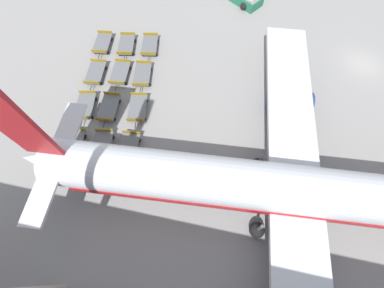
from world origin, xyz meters
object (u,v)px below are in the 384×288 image
object	(u,v)px
baggage_dolly_row_near_col_a	(103,43)
baggage_dolly_row_mid_a_col_a	(126,45)
baggage_dolly_row_mid_a_col_d	(102,146)
baggage_dolly_row_mid_b_col_d	(128,149)
airplane	(312,192)
baggage_dolly_row_near_col_d	(73,145)
baggage_dolly_row_mid_a_col_c	(109,108)
baggage_dolly_row_mid_b_col_b	(142,75)
baggage_dolly_row_near_col_b	(96,73)
baggage_dolly_row_mid_a_col_b	(120,73)
baggage_dolly_row_near_col_c	(85,106)
baggage_dolly_row_mid_b_col_a	(150,46)
baggage_dolly_row_mid_b_col_c	(138,108)

from	to	relation	value
baggage_dolly_row_near_col_a	baggage_dolly_row_mid_a_col_a	size ratio (longest dim) A/B	1.00
baggage_dolly_row_mid_a_col_d	baggage_dolly_row_mid_b_col_d	size ratio (longest dim) A/B	1.01
baggage_dolly_row_mid_a_col_d	airplane	bearing A→B (deg)	85.25
airplane	baggage_dolly_row_near_col_d	distance (m)	20.03
baggage_dolly_row_mid_a_col_a	baggage_dolly_row_mid_b_col_d	distance (m)	12.91
baggage_dolly_row_mid_a_col_c	baggage_dolly_row_mid_b_col_b	xyz separation A→B (m)	(-4.62, 1.99, 0.00)
baggage_dolly_row_near_col_b	baggage_dolly_row_mid_b_col_d	bearing A→B (deg)	38.37
baggage_dolly_row_mid_a_col_b	baggage_dolly_row_mid_b_col_d	bearing A→B (deg)	23.55
baggage_dolly_row_near_col_d	baggage_dolly_row_mid_b_col_b	xyz separation A→B (m)	(-9.10, 3.73, 0.00)
baggage_dolly_row_mid_a_col_d	baggage_dolly_row_mid_a_col_b	bearing A→B (deg)	-171.81
baggage_dolly_row_mid_a_col_c	baggage_dolly_row_mid_a_col_d	bearing A→B (deg)	11.84
baggage_dolly_row_mid_a_col_b	baggage_dolly_row_mid_b_col_b	bearing A→B (deg)	95.97
baggage_dolly_row_near_col_c	baggage_dolly_row_mid_b_col_a	world-z (taller)	same
baggage_dolly_row_near_col_b	baggage_dolly_row_near_col_c	world-z (taller)	same
baggage_dolly_row_near_col_a	baggage_dolly_row_mid_a_col_d	size ratio (longest dim) A/B	1.00
baggage_dolly_row_near_col_a	baggage_dolly_row_mid_b_col_b	size ratio (longest dim) A/B	1.00
baggage_dolly_row_near_col_b	baggage_dolly_row_near_col_c	bearing A→B (deg)	7.78
baggage_dolly_row_mid_b_col_a	baggage_dolly_row_mid_b_col_b	size ratio (longest dim) A/B	1.00
baggage_dolly_row_mid_b_col_d	baggage_dolly_row_near_col_a	bearing A→B (deg)	-149.89
baggage_dolly_row_mid_a_col_b	baggage_dolly_row_mid_b_col_a	xyz separation A→B (m)	(-4.46, 1.92, 0.00)
baggage_dolly_row_mid_b_col_d	baggage_dolly_row_mid_a_col_a	bearing A→B (deg)	-160.97
baggage_dolly_row_near_col_d	baggage_dolly_row_mid_a_col_a	world-z (taller)	same
airplane	baggage_dolly_row_near_col_b	world-z (taller)	airplane
baggage_dolly_row_mid_a_col_a	baggage_dolly_row_mid_a_col_b	distance (m)	4.07
baggage_dolly_row_near_col_a	airplane	bearing A→B (deg)	58.06
baggage_dolly_row_near_col_c	baggage_dolly_row_mid_b_col_c	xyz separation A→B (m)	(-0.81, 5.03, 0.00)
baggage_dolly_row_near_col_b	baggage_dolly_row_mid_a_col_d	bearing A→B (deg)	25.12
baggage_dolly_row_near_col_a	baggage_dolly_row_mid_b_col_c	size ratio (longest dim) A/B	1.00
baggage_dolly_row_mid_a_col_d	baggage_dolly_row_mid_b_col_a	bearing A→B (deg)	176.88
baggage_dolly_row_near_col_a	baggage_dolly_row_near_col_c	xyz separation A→B (m)	(8.38, 1.40, 0.00)
baggage_dolly_row_near_col_a	baggage_dolly_row_mid_b_col_d	bearing A→B (deg)	30.11
baggage_dolly_row_near_col_a	baggage_dolly_row_mid_a_col_b	bearing A→B (deg)	41.91
baggage_dolly_row_near_col_c	baggage_dolly_row_mid_b_col_c	size ratio (longest dim) A/B	1.00
baggage_dolly_row_mid_b_col_b	baggage_dolly_row_mid_b_col_c	size ratio (longest dim) A/B	1.00
baggage_dolly_row_near_col_b	baggage_dolly_row_near_col_a	bearing A→B (deg)	-168.88
baggage_dolly_row_mid_b_col_a	baggage_dolly_row_mid_b_col_c	bearing A→B (deg)	8.07
baggage_dolly_row_mid_b_col_d	baggage_dolly_row_mid_a_col_d	bearing A→B (deg)	-83.80
baggage_dolly_row_near_col_a	baggage_dolly_row_mid_a_col_a	distance (m)	2.71
airplane	baggage_dolly_row_near_col_c	xyz separation A→B (m)	(-5.21, -20.40, -2.47)
baggage_dolly_row_near_col_d	baggage_dolly_row_mid_b_col_d	bearing A→B (deg)	97.63
baggage_dolly_row_near_col_a	baggage_dolly_row_mid_a_col_b	distance (m)	4.99
airplane	baggage_dolly_row_mid_a_col_b	distance (m)	21.09
baggage_dolly_row_near_col_b	baggage_dolly_row_mid_b_col_c	bearing A→B (deg)	59.20
baggage_dolly_row_mid_b_col_b	baggage_dolly_row_near_col_a	bearing A→B (deg)	-121.39
baggage_dolly_row_near_col_d	baggage_dolly_row_mid_a_col_c	xyz separation A→B (m)	(-4.48, 1.74, 0.00)
baggage_dolly_row_mid_b_col_d	baggage_dolly_row_mid_a_col_c	bearing A→B (deg)	-139.94
baggage_dolly_row_near_col_d	baggage_dolly_row_mid_b_col_a	size ratio (longest dim) A/B	1.00
baggage_dolly_row_mid_b_col_b	baggage_dolly_row_mid_b_col_d	bearing A→B (deg)	8.24
airplane	baggage_dolly_row_near_col_b	size ratio (longest dim) A/B	11.44
baggage_dolly_row_near_col_d	baggage_dolly_row_mid_b_col_a	xyz separation A→B (m)	(-13.31, 3.30, 0.00)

